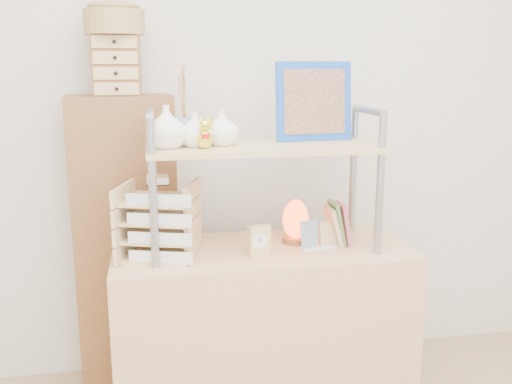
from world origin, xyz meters
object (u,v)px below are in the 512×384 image
cabinet (126,245)px  letter_tray (159,225)px  desk (262,333)px  salt_lamp (295,221)px

cabinet → letter_tray: (0.15, -0.40, 0.20)m
desk → salt_lamp: bearing=18.6°
letter_tray → salt_lamp: 0.57m
cabinet → letter_tray: 0.47m
letter_tray → salt_lamp: bearing=7.8°
desk → letter_tray: letter_tray is taller
desk → letter_tray: 0.65m
desk → cabinet: size_ratio=0.89×
desk → letter_tray: (-0.41, -0.03, 0.50)m
cabinet → salt_lamp: 0.80m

